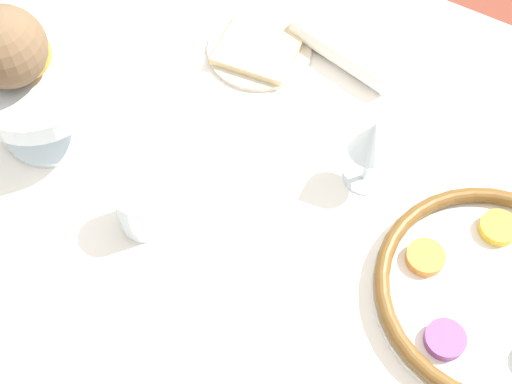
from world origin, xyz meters
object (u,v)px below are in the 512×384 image
(napkin_roll, at_px, (343,51))
(wine_glass, at_px, (373,140))
(coconut, at_px, (5,47))
(orange_fruit, at_px, (23,53))
(bread_plate, at_px, (260,49))
(seder_plate, at_px, (494,293))
(cup_near, at_px, (141,208))
(fruit_stand, at_px, (38,94))

(napkin_roll, bearing_deg, wine_glass, 125.52)
(coconut, bearing_deg, orange_fruit, -128.37)
(bread_plate, bearing_deg, napkin_roll, -157.39)
(seder_plate, bearing_deg, wine_glass, -20.10)
(coconut, bearing_deg, napkin_roll, -133.35)
(seder_plate, relative_size, cup_near, 4.07)
(bread_plate, xyz_separation_m, cup_near, (-0.02, 0.34, 0.03))
(coconut, bearing_deg, bread_plate, -124.86)
(wine_glass, xyz_separation_m, orange_fruit, (0.43, 0.15, 0.06))
(orange_fruit, xyz_separation_m, cup_near, (-0.21, 0.07, -0.11))
(seder_plate, xyz_separation_m, orange_fruit, (0.65, 0.07, 0.13))
(napkin_roll, bearing_deg, fruit_stand, 48.18)
(coconut, relative_size, bread_plate, 0.66)
(bread_plate, bearing_deg, fruit_stand, 57.61)
(wine_glass, relative_size, bread_plate, 0.77)
(bread_plate, bearing_deg, seder_plate, 155.82)
(napkin_roll, bearing_deg, orange_fruit, 46.46)
(napkin_roll, relative_size, cup_near, 2.50)
(bread_plate, height_order, napkin_roll, napkin_roll)
(coconut, xyz_separation_m, bread_plate, (-0.20, -0.29, -0.16))
(orange_fruit, distance_m, cup_near, 0.25)
(napkin_roll, distance_m, cup_near, 0.40)
(seder_plate, height_order, coconut, coconut)
(wine_glass, height_order, orange_fruit, orange_fruit)
(wine_glass, relative_size, orange_fruit, 1.72)
(seder_plate, height_order, napkin_roll, napkin_roll)
(bread_plate, distance_m, napkin_roll, 0.13)
(seder_plate, xyz_separation_m, fruit_stand, (0.64, 0.08, 0.07))
(orange_fruit, distance_m, coconut, 0.02)
(orange_fruit, bearing_deg, napkin_roll, -133.54)
(coconut, xyz_separation_m, napkin_roll, (-0.32, -0.34, -0.14))
(fruit_stand, bearing_deg, bread_plate, -122.39)
(orange_fruit, height_order, bread_plate, orange_fruit)
(cup_near, bearing_deg, fruit_stand, -15.60)
(seder_plate, distance_m, coconut, 0.68)
(wine_glass, height_order, fruit_stand, wine_glass)
(bread_plate, xyz_separation_m, napkin_roll, (-0.12, -0.05, 0.01))
(seder_plate, distance_m, fruit_stand, 0.64)
(seder_plate, xyz_separation_m, coconut, (0.66, 0.08, 0.15))
(orange_fruit, distance_m, napkin_roll, 0.46)
(seder_plate, height_order, wine_glass, wine_glass)
(fruit_stand, xyz_separation_m, cup_near, (-0.20, 0.06, -0.04))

